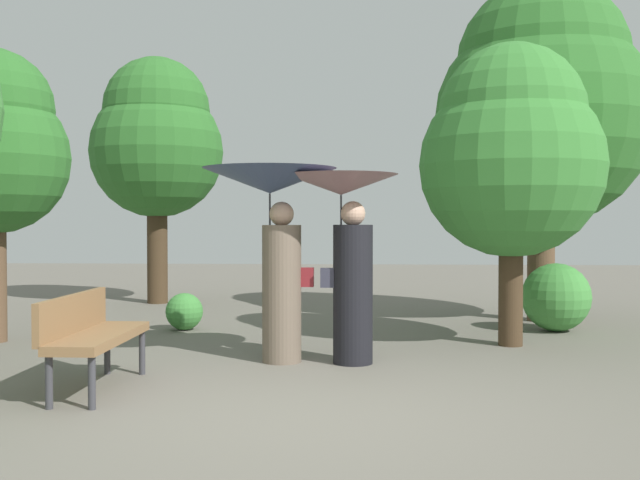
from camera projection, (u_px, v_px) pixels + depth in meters
ground_plane at (301, 412)px, 5.69m from camera, size 40.00×40.00×0.00m
person_left at (274, 217)px, 7.71m from camera, size 1.40×1.40×2.02m
person_right at (347, 234)px, 7.63m from camera, size 1.18×1.18×1.95m
park_bench at (91, 331)px, 6.44m from camera, size 0.50×1.50×0.83m
tree_near_left at (157, 139)px, 13.30m from camera, size 2.37×2.37×4.41m
tree_near_right at (512, 150)px, 8.72m from camera, size 2.16×2.16×3.56m
tree_mid_right at (542, 103)px, 10.90m from camera, size 3.14×3.14×5.01m
bush_path_right at (556, 297)px, 9.91m from camera, size 0.91×0.91×0.91m
bush_behind_bench at (184, 312)px, 10.02m from camera, size 0.50×0.50×0.50m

